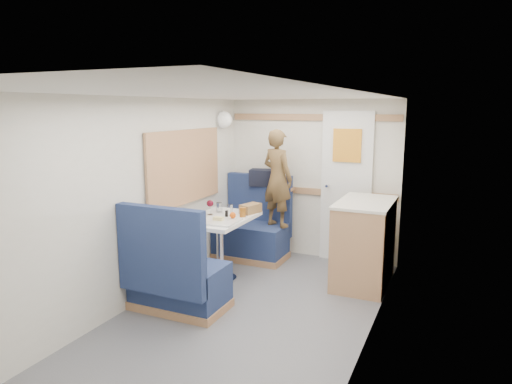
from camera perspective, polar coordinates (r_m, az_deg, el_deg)
The scene contains 28 objects.
floor at distance 4.13m, azimuth -3.12°, elevation -16.84°, with size 4.50×4.50×0.00m, color #515156.
ceiling at distance 3.67m, azimuth -3.44°, elevation 12.09°, with size 4.50×4.50×0.00m, color silver.
wall_back at distance 5.83m, azimuth 6.98°, elevation 1.57°, with size 2.20×0.02×2.00m, color silver.
wall_left at distance 4.39m, azimuth -16.14°, elevation -1.72°, with size 0.02×4.50×2.00m, color silver.
wall_right at distance 3.43m, azimuth 13.34°, elevation -4.95°, with size 0.02×4.50×2.00m, color silver.
oak_trim_low at distance 5.84m, azimuth 6.89°, elevation 0.09°, with size 2.15×0.02×0.08m, color #A16F49.
oak_trim_high at distance 5.74m, azimuth 7.10°, elevation 9.26°, with size 2.15×0.02×0.08m, color #A16F49.
side_window at distance 5.12m, azimuth -8.88°, elevation 3.12°, with size 0.04×1.30×0.72m, color #A2A98F.
rear_door at distance 5.69m, azimuth 11.20°, elevation 0.94°, with size 0.62×0.12×1.86m.
dinette_table at distance 5.04m, azimuth -4.54°, elevation -4.85°, with size 0.62×0.92×0.72m.
bench_far at distance 5.85m, azimuth -0.42°, elevation -5.33°, with size 0.90×0.59×1.05m.
bench_near at distance 4.42m, azimuth -9.97°, elevation -10.83°, with size 0.90×0.59×1.05m.
ledge at distance 5.95m, azimuth 0.60°, elevation 0.66°, with size 0.90×0.14×0.04m, color #A16F49.
dome_light at distance 5.79m, azimuth -4.05°, elevation 9.02°, with size 0.20×0.20×0.20m, color white.
galley_counter at distance 5.09m, azimuth 13.33°, elevation -6.12°, with size 0.57×0.92×0.92m.
person at distance 5.57m, azimuth 2.70°, elevation 1.72°, with size 0.44×0.29×1.19m, color brown.
duffel_bag at distance 5.90m, azimuth 1.40°, elevation 1.81°, with size 0.44×0.21×0.21m, color black.
tray at distance 4.76m, azimuth -4.04°, elevation -3.71°, with size 0.29×0.38×0.02m, color silver.
orange_fruit at distance 4.85m, azimuth -2.92°, elevation -2.92°, with size 0.07×0.07×0.07m, color #F3570A.
cheese_block at distance 4.78m, azimuth -4.71°, elevation -3.35°, with size 0.11×0.06×0.04m, color #F3D98C.
wine_glass at distance 5.09m, azimuth -5.77°, elevation -1.51°, with size 0.08×0.08×0.17m.
tumbler_left at distance 4.76m, azimuth -7.80°, elevation -3.22°, with size 0.07×0.07×0.11m, color white.
tumbler_mid at distance 5.24m, azimuth -4.61°, elevation -1.91°, with size 0.07×0.07×0.11m, color silver.
tumbler_right at distance 5.14m, azimuth -3.29°, elevation -2.14°, with size 0.07×0.07×0.11m, color silver.
beer_glass at distance 4.98m, azimuth -1.68°, elevation -2.54°, with size 0.07×0.07×0.11m, color brown.
pepper_grinder at distance 4.93m, azimuth -3.71°, elevation -2.82°, with size 0.03×0.03×0.09m, color black.
salt_grinder at distance 5.06m, azimuth -3.47°, elevation -2.49°, with size 0.03×0.03×0.08m, color white.
bread_loaf at distance 5.16m, azimuth -0.69°, elevation -2.08°, with size 0.14×0.25×0.10m, color olive.
Camera 1 is at (1.70, -3.25, 1.90)m, focal length 32.00 mm.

